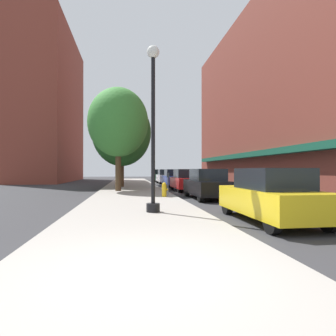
% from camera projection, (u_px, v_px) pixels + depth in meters
% --- Properties ---
extents(ground_plane, '(90.00, 90.00, 0.00)m').
position_uv_depth(ground_plane, '(182.00, 190.00, 22.54)').
color(ground_plane, '#2D2D30').
extents(sidewalk_slab, '(4.80, 50.00, 0.12)m').
position_uv_depth(sidewalk_slab, '(132.00, 189.00, 22.96)').
color(sidewalk_slab, gray).
rests_on(sidewalk_slab, ground).
extents(building_right_brick, '(6.80, 40.00, 18.94)m').
position_uv_depth(building_right_brick, '(282.00, 92.00, 28.11)').
color(building_right_brick, brown).
rests_on(building_right_brick, ground).
extents(building_far_background, '(6.80, 18.00, 20.43)m').
position_uv_depth(building_far_background, '(51.00, 109.00, 39.28)').
color(building_far_background, brown).
rests_on(building_far_background, ground).
extents(lamppost, '(0.48, 0.48, 5.90)m').
position_uv_depth(lamppost, '(153.00, 125.00, 9.95)').
color(lamppost, black).
rests_on(lamppost, sidewalk_slab).
extents(fire_hydrant, '(0.33, 0.26, 0.79)m').
position_uv_depth(fire_hydrant, '(164.00, 190.00, 15.52)').
color(fire_hydrant, gold).
rests_on(fire_hydrant, sidewalk_slab).
extents(parking_meter_near, '(0.14, 0.09, 1.31)m').
position_uv_depth(parking_meter_near, '(168.00, 181.00, 16.87)').
color(parking_meter_near, slate).
rests_on(parking_meter_near, sidewalk_slab).
extents(tree_near, '(4.27, 4.27, 7.33)m').
position_uv_depth(tree_near, '(118.00, 123.00, 19.98)').
color(tree_near, '#4C3823').
rests_on(tree_near, sidewalk_slab).
extents(tree_mid, '(5.16, 5.16, 7.75)m').
position_uv_depth(tree_mid, '(122.00, 133.00, 24.74)').
color(tree_mid, '#4C3823').
rests_on(tree_mid, sidewalk_slab).
extents(tree_far, '(4.44, 4.44, 7.21)m').
position_uv_depth(tree_far, '(119.00, 141.00, 30.34)').
color(tree_far, '#422D1E').
rests_on(tree_far, sidewalk_slab).
extents(car_yellow, '(1.80, 4.30, 1.66)m').
position_uv_depth(car_yellow, '(270.00, 196.00, 8.64)').
color(car_yellow, black).
rests_on(car_yellow, ground).
extents(car_black, '(1.80, 4.30, 1.66)m').
position_uv_depth(car_black, '(207.00, 184.00, 15.55)').
color(car_black, black).
rests_on(car_black, ground).
extents(car_red, '(1.80, 4.30, 1.66)m').
position_uv_depth(car_red, '(186.00, 180.00, 21.29)').
color(car_red, black).
rests_on(car_red, ground).
extents(car_blue, '(1.80, 4.30, 1.66)m').
position_uv_depth(car_blue, '(174.00, 178.00, 26.92)').
color(car_blue, black).
rests_on(car_blue, ground).
extents(car_white, '(1.80, 4.30, 1.66)m').
position_uv_depth(car_white, '(165.00, 177.00, 32.77)').
color(car_white, black).
rests_on(car_white, ground).
extents(car_green, '(1.80, 4.30, 1.66)m').
position_uv_depth(car_green, '(159.00, 175.00, 39.68)').
color(car_green, black).
rests_on(car_green, ground).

